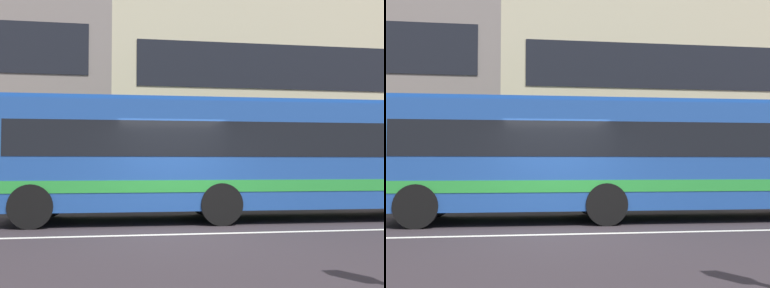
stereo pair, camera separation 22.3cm
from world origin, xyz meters
TOP-DOWN VIEW (x-y plane):
  - ground_plane at (0.00, 0.00)m, footprint 160.00×160.00m
  - lane_centre_line at (0.00, 0.00)m, footprint 60.00×0.16m
  - hedge_row_far at (-0.16, 6.13)m, footprint 13.28×1.10m
  - apartment_block_right at (11.36, 15.34)m, footprint 25.83×11.18m
  - transit_bus at (1.96, 2.40)m, footprint 12.26×2.82m

SIDE VIEW (x-z plane):
  - ground_plane at x=0.00m, z-range 0.00..0.00m
  - lane_centre_line at x=0.00m, z-range 0.00..0.01m
  - hedge_row_far at x=-0.16m, z-range 0.00..0.84m
  - transit_bus at x=1.96m, z-range 0.16..3.23m
  - apartment_block_right at x=11.36m, z-range 0.00..9.80m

